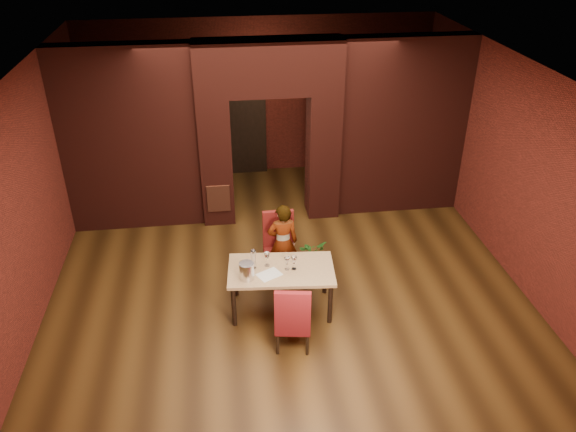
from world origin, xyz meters
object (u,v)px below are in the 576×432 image
at_px(chair_far, 280,247).
at_px(water_bottle, 253,259).
at_px(wine_glass_c, 294,263).
at_px(dining_table, 281,289).
at_px(wine_glass_a, 267,259).
at_px(wine_glass_b, 287,263).
at_px(potted_plant, 312,254).
at_px(chair_near, 293,315).
at_px(person_seated, 283,243).
at_px(wine_bucket, 247,271).

xyz_separation_m(chair_far, water_bottle, (-0.45, -0.72, 0.31)).
distance_m(chair_far, wine_glass_c, 0.87).
bearing_deg(chair_far, dining_table, -96.39).
bearing_deg(chair_far, wine_glass_a, -111.65).
distance_m(dining_table, wine_glass_b, 0.45).
distance_m(chair_far, potted_plant, 0.62).
relative_size(chair_near, wine_glass_b, 5.06).
bearing_deg(potted_plant, chair_far, -161.21).
bearing_deg(dining_table, wine_glass_b, -9.87).
distance_m(chair_near, water_bottle, 1.01).
height_order(person_seated, wine_bucket, person_seated).
height_order(person_seated, wine_glass_a, person_seated).
bearing_deg(potted_plant, chair_near, -107.33).
height_order(wine_glass_b, wine_bucket, wine_bucket).
height_order(chair_near, wine_glass_a, chair_near).
xyz_separation_m(wine_bucket, potted_plant, (1.09, 1.14, -0.57)).
xyz_separation_m(chair_far, person_seated, (0.04, -0.06, 0.12)).
xyz_separation_m(person_seated, wine_glass_b, (-0.03, -0.75, 0.14)).
bearing_deg(chair_near, water_bottle, -53.40).
bearing_deg(chair_far, wine_bucket, -121.08).
xyz_separation_m(chair_near, wine_glass_c, (0.12, 0.74, 0.29)).
xyz_separation_m(chair_near, potted_plant, (0.54, 1.74, -0.26)).
distance_m(chair_near, wine_glass_a, 0.95).
bearing_deg(wine_glass_c, wine_glass_b, 177.14).
height_order(chair_near, water_bottle, chair_near).
bearing_deg(wine_glass_c, person_seated, 94.75).
bearing_deg(chair_near, wine_glass_c, -89.53).
relative_size(wine_glass_a, wine_glass_c, 1.03).
bearing_deg(wine_glass_b, wine_glass_a, 154.15).
distance_m(chair_far, wine_glass_a, 0.79).
xyz_separation_m(wine_glass_a, potted_plant, (0.79, 0.87, -0.56)).
bearing_deg(wine_glass_c, chair_far, 96.80).
bearing_deg(potted_plant, wine_glass_c, -113.09).
height_order(person_seated, potted_plant, person_seated).
xyz_separation_m(person_seated, wine_bucket, (-0.60, -0.90, 0.17)).
relative_size(dining_table, chair_near, 1.47).
height_order(dining_table, person_seated, person_seated).
relative_size(wine_glass_a, wine_glass_b, 1.05).
height_order(chair_near, potted_plant, chair_near).
height_order(chair_far, chair_near, chair_far).
relative_size(dining_table, chair_far, 1.40).
height_order(chair_far, person_seated, person_seated).
bearing_deg(dining_table, person_seated, 86.15).
height_order(wine_glass_a, potted_plant, wine_glass_a).
relative_size(person_seated, water_bottle, 4.31).
xyz_separation_m(dining_table, potted_plant, (0.60, 0.98, -0.11)).
xyz_separation_m(dining_table, chair_far, (0.08, 0.80, 0.18)).
distance_m(chair_near, potted_plant, 1.84).
height_order(wine_glass_a, wine_bucket, wine_bucket).
xyz_separation_m(chair_far, wine_glass_a, (-0.26, -0.69, 0.27)).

